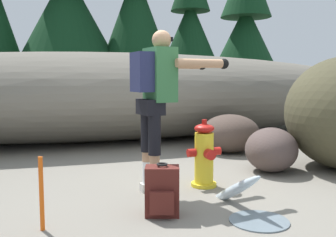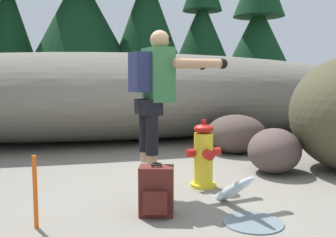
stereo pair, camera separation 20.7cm
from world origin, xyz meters
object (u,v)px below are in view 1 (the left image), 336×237
(boulder_small, at_px, (271,150))
(survey_stake, at_px, (41,194))
(fire_hydrant, at_px, (204,156))
(boulder_mid, at_px, (230,133))
(spare_backpack, at_px, (162,192))
(utility_worker, at_px, (159,91))

(boulder_small, xyz_separation_m, survey_stake, (-2.87, -1.08, 0.01))
(fire_hydrant, bearing_deg, survey_stake, -157.42)
(boulder_mid, relative_size, survey_stake, 1.63)
(fire_hydrant, bearing_deg, boulder_small, 17.46)
(fire_hydrant, xyz_separation_m, spare_backpack, (-0.73, -0.72, -0.13))
(spare_backpack, relative_size, boulder_small, 0.56)
(spare_backpack, relative_size, survey_stake, 0.78)
(spare_backpack, distance_m, boulder_small, 2.14)
(boulder_mid, bearing_deg, fire_hydrant, -126.20)
(spare_backpack, xyz_separation_m, boulder_small, (1.85, 1.07, 0.07))
(fire_hydrant, relative_size, survey_stake, 1.26)
(utility_worker, xyz_separation_m, boulder_small, (1.68, 0.42, -0.80))
(fire_hydrant, relative_size, boulder_mid, 0.77)
(fire_hydrant, height_order, boulder_mid, fire_hydrant)
(utility_worker, bearing_deg, boulder_small, 6.69)
(spare_backpack, bearing_deg, boulder_mid, 160.13)
(fire_hydrant, distance_m, utility_worker, 0.93)
(spare_backpack, xyz_separation_m, boulder_mid, (1.96, 2.40, 0.10))
(boulder_mid, relative_size, boulder_small, 1.18)
(utility_worker, height_order, boulder_small, utility_worker)
(survey_stake, bearing_deg, boulder_small, 20.62)
(utility_worker, bearing_deg, spare_backpack, -112.44)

